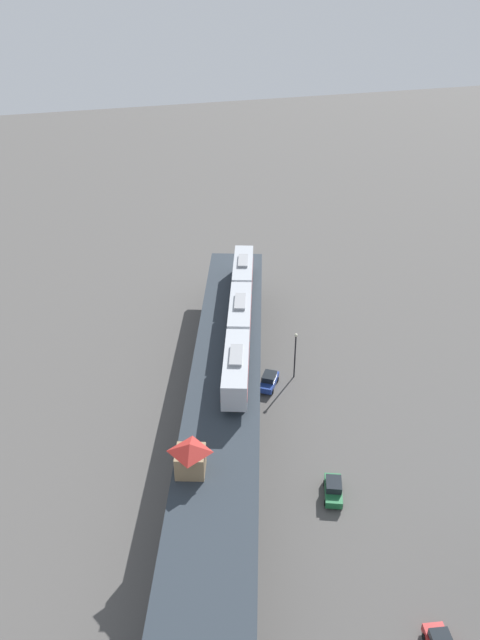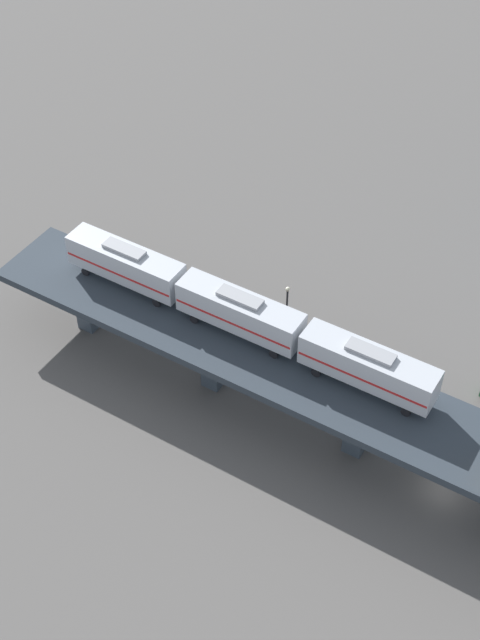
# 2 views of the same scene
# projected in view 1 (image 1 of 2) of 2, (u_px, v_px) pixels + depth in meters

# --- Properties ---
(ground_plane) EXTENTS (400.00, 400.00, 0.00)m
(ground_plane) POSITION_uv_depth(u_px,v_px,m) (220.00, 485.00, 68.12)
(ground_plane) COLOR #514F4C
(elevated_viaduct) EXTENTS (38.32, 89.61, 6.91)m
(elevated_viaduct) POSITION_uv_depth(u_px,v_px,m) (219.00, 442.00, 65.26)
(elevated_viaduct) COLOR #283039
(elevated_viaduct) RESTS_ON ground
(subway_train) EXTENTS (14.93, 36.04, 4.45)m
(subway_train) POSITION_uv_depth(u_px,v_px,m) (240.00, 313.00, 81.79)
(subway_train) COLOR #ADB2BA
(subway_train) RESTS_ON elevated_viaduct
(signal_hut) EXTENTS (4.10, 4.10, 3.40)m
(signal_hut) POSITION_uv_depth(u_px,v_px,m) (190.00, 457.00, 59.36)
(signal_hut) COLOR #8C7251
(signal_hut) RESTS_ON elevated_viaduct
(street_car_blue) EXTENTS (3.95, 4.66, 1.89)m
(street_car_blue) POSITION_uv_depth(u_px,v_px,m) (269.00, 381.00, 83.26)
(street_car_blue) COLOR #233D93
(street_car_blue) RESTS_ON ground
(street_car_green) EXTENTS (3.33, 4.75, 1.89)m
(street_car_green) POSITION_uv_depth(u_px,v_px,m) (333.00, 489.00, 66.32)
(street_car_green) COLOR #1E6638
(street_car_green) RESTS_ON ground
(street_lamp) EXTENTS (0.44, 0.44, 6.94)m
(street_lamp) POSITION_uv_depth(u_px,v_px,m) (295.00, 352.00, 83.55)
(street_lamp) COLOR black
(street_lamp) RESTS_ON ground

